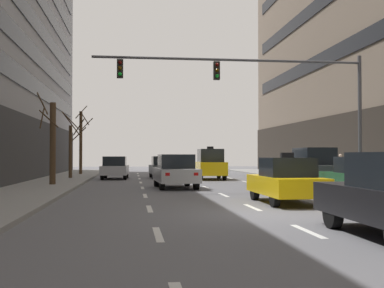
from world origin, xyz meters
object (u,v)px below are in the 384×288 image
(traffic_signal_0, at_px, (265,87))
(pedestrian_0, at_px, (341,165))
(car_driving_0, at_px, (163,167))
(car_parked_3, at_px, (314,168))
(taxi_driving_3, at_px, (286,181))
(street_tree_3, at_px, (52,142))
(street_tree_1, at_px, (71,148))
(car_driving_4, at_px, (175,171))
(street_tree_2, at_px, (81,141))
(car_driving_5, at_px, (115,168))
(taxi_driving_2, at_px, (210,164))
(car_parked_2, at_px, (359,176))

(traffic_signal_0, relative_size, pedestrian_0, 7.88)
(car_driving_0, bearing_deg, car_parked_3, -58.16)
(car_driving_0, height_order, taxi_driving_3, taxi_driving_3)
(car_driving_0, relative_size, street_tree_3, 0.89)
(taxi_driving_3, relative_size, street_tree_1, 0.94)
(car_driving_4, xyz_separation_m, car_parked_3, (7.18, -0.48, 0.18))
(street_tree_1, bearing_deg, street_tree_2, 90.23)
(car_driving_0, bearing_deg, street_tree_1, -165.70)
(street_tree_3, bearing_deg, taxi_driving_3, -46.69)
(car_driving_0, xyz_separation_m, car_driving_5, (-3.45, -0.77, -0.00))
(taxi_driving_3, relative_size, street_tree_2, 0.75)
(taxi_driving_2, height_order, street_tree_2, street_tree_2)
(traffic_signal_0, relative_size, street_tree_2, 2.24)
(taxi_driving_2, relative_size, taxi_driving_3, 1.04)
(car_driving_4, bearing_deg, car_driving_5, 108.39)
(car_driving_5, bearing_deg, car_driving_0, 12.62)
(taxi_driving_3, relative_size, street_tree_3, 0.87)
(traffic_signal_0, relative_size, street_tree_1, 2.83)
(taxi_driving_2, relative_size, car_driving_4, 0.95)
(taxi_driving_2, height_order, street_tree_1, street_tree_1)
(car_driving_4, relative_size, pedestrian_0, 2.89)
(street_tree_2, relative_size, pedestrian_0, 3.52)
(traffic_signal_0, bearing_deg, street_tree_1, 130.54)
(car_driving_5, bearing_deg, street_tree_2, 116.15)
(street_tree_1, distance_m, pedestrian_0, 17.92)
(car_parked_3, height_order, traffic_signal_0, traffic_signal_0)
(street_tree_2, bearing_deg, pedestrian_0, -33.46)
(car_driving_4, height_order, street_tree_3, street_tree_3)
(car_parked_2, relative_size, car_parked_3, 1.00)
(street_tree_2, bearing_deg, taxi_driving_3, -68.93)
(taxi_driving_2, xyz_separation_m, car_parked_2, (3.97, -14.34, -0.26))
(car_driving_0, distance_m, car_driving_5, 3.53)
(car_driving_4, height_order, car_parked_3, car_parked_3)
(taxi_driving_3, height_order, street_tree_3, street_tree_3)
(traffic_signal_0, bearing_deg, street_tree_2, 118.60)
(car_driving_4, bearing_deg, street_tree_2, 111.38)
(car_parked_2, distance_m, traffic_signal_0, 5.91)
(car_driving_0, relative_size, car_parked_2, 1.00)
(car_driving_5, xyz_separation_m, street_tree_2, (-2.98, 6.06, 2.06))
(car_driving_5, xyz_separation_m, street_tree_3, (-3.01, -8.49, 1.60))
(car_driving_0, xyz_separation_m, traffic_signal_0, (3.93, -13.71, 4.09))
(car_driving_5, height_order, pedestrian_0, pedestrian_0)
(car_parked_3, relative_size, street_tree_3, 0.88)
(taxi_driving_3, height_order, traffic_signal_0, traffic_signal_0)
(car_driving_5, bearing_deg, traffic_signal_0, -60.29)
(taxi_driving_3, relative_size, car_driving_5, 0.99)
(car_driving_0, xyz_separation_m, street_tree_3, (-6.46, -9.27, 1.60))
(car_driving_4, bearing_deg, pedestrian_0, 23.79)
(taxi_driving_2, relative_size, car_driving_5, 1.02)
(taxi_driving_3, height_order, car_parked_2, taxi_driving_3)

